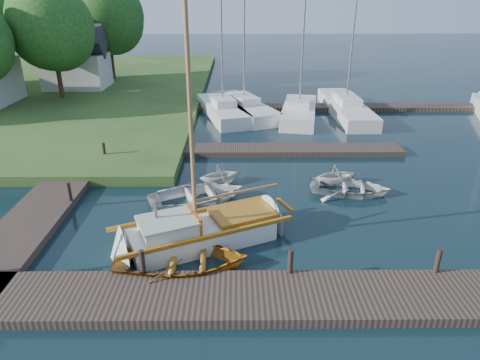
{
  "coord_description": "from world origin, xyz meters",
  "views": [
    {
      "loc": [
        -0.12,
        -15.87,
        8.21
      ],
      "look_at": [
        0.0,
        0.0,
        1.2
      ],
      "focal_mm": 32.0,
      "sensor_mm": 36.0,
      "label": 1
    }
  ],
  "objects_px": {
    "tender_b": "(220,173)",
    "marina_boat_3": "(346,106)",
    "mooring_post_2": "(291,261)",
    "tender_a": "(197,193)",
    "mooring_post_4": "(69,192)",
    "mooring_post_3": "(438,261)",
    "mooring_post_5": "(104,150)",
    "marina_boat_2": "(299,110)",
    "tree_3": "(51,27)",
    "tender_c": "(350,185)",
    "marina_boat_1": "(244,106)",
    "sailboat": "(206,232)",
    "tender_d": "(337,173)",
    "dinghy": "(181,257)",
    "marina_boat_0": "(223,109)",
    "house_c": "(76,63)",
    "mooring_post_1": "(142,262)",
    "tree_7": "(107,16)"
  },
  "relations": [
    {
      "from": "mooring_post_1",
      "to": "tender_a",
      "type": "bearing_deg",
      "value": 77.64
    },
    {
      "from": "marina_boat_2",
      "to": "marina_boat_3",
      "type": "height_order",
      "value": "marina_boat_3"
    },
    {
      "from": "mooring_post_5",
      "to": "tender_a",
      "type": "height_order",
      "value": "mooring_post_5"
    },
    {
      "from": "sailboat",
      "to": "tender_d",
      "type": "height_order",
      "value": "sailboat"
    },
    {
      "from": "marina_boat_3",
      "to": "marina_boat_2",
      "type": "bearing_deg",
      "value": 106.73
    },
    {
      "from": "tender_b",
      "to": "tender_d",
      "type": "bearing_deg",
      "value": -113.13
    },
    {
      "from": "mooring_post_1",
      "to": "mooring_post_3",
      "type": "bearing_deg",
      "value": 0.0
    },
    {
      "from": "mooring_post_4",
      "to": "house_c",
      "type": "distance_m",
      "value": 23.16
    },
    {
      "from": "tender_b",
      "to": "tree_3",
      "type": "distance_m",
      "value": 21.11
    },
    {
      "from": "tender_b",
      "to": "marina_boat_3",
      "type": "height_order",
      "value": "marina_boat_3"
    },
    {
      "from": "tender_c",
      "to": "marina_boat_1",
      "type": "distance_m",
      "value": 14.13
    },
    {
      "from": "marina_boat_2",
      "to": "tree_7",
      "type": "height_order",
      "value": "marina_boat_2"
    },
    {
      "from": "mooring_post_5",
      "to": "sailboat",
      "type": "distance_m",
      "value": 9.61
    },
    {
      "from": "tender_a",
      "to": "tender_d",
      "type": "xyz_separation_m",
      "value": [
        6.31,
        1.86,
        0.12
      ]
    },
    {
      "from": "tender_a",
      "to": "mooring_post_4",
      "type": "bearing_deg",
      "value": 74.09
    },
    {
      "from": "sailboat",
      "to": "dinghy",
      "type": "height_order",
      "value": "sailboat"
    },
    {
      "from": "sailboat",
      "to": "marina_boat_0",
      "type": "distance_m",
      "value": 16.67
    },
    {
      "from": "mooring_post_1",
      "to": "tree_3",
      "type": "height_order",
      "value": "tree_3"
    },
    {
      "from": "tender_b",
      "to": "marina_boat_1",
      "type": "height_order",
      "value": "marina_boat_1"
    },
    {
      "from": "tender_d",
      "to": "marina_boat_0",
      "type": "height_order",
      "value": "marina_boat_0"
    },
    {
      "from": "mooring_post_2",
      "to": "marina_boat_3",
      "type": "relative_size",
      "value": 0.06
    },
    {
      "from": "mooring_post_4",
      "to": "mooring_post_3",
      "type": "bearing_deg",
      "value": -21.04
    },
    {
      "from": "tree_3",
      "to": "mooring_post_2",
      "type": "bearing_deg",
      "value": -56.08
    },
    {
      "from": "tender_d",
      "to": "marina_boat_2",
      "type": "xyz_separation_m",
      "value": [
        -0.24,
        11.24,
        0.04
      ]
    },
    {
      "from": "tender_d",
      "to": "house_c",
      "type": "distance_m",
      "value": 27.14
    },
    {
      "from": "marina_boat_0",
      "to": "marina_boat_1",
      "type": "xyz_separation_m",
      "value": [
        1.52,
        0.68,
        -0.01
      ]
    },
    {
      "from": "mooring_post_2",
      "to": "marina_boat_2",
      "type": "height_order",
      "value": "marina_boat_2"
    },
    {
      "from": "mooring_post_2",
      "to": "tender_a",
      "type": "bearing_deg",
      "value": 121.72
    },
    {
      "from": "dinghy",
      "to": "tender_d",
      "type": "xyz_separation_m",
      "value": [
        6.39,
        6.62,
        0.1
      ]
    },
    {
      "from": "mooring_post_3",
      "to": "sailboat",
      "type": "height_order",
      "value": "sailboat"
    },
    {
      "from": "mooring_post_5",
      "to": "dinghy",
      "type": "bearing_deg",
      "value": -61.52
    },
    {
      "from": "mooring_post_3",
      "to": "tender_d",
      "type": "xyz_separation_m",
      "value": [
        -1.51,
        7.23,
        -0.16
      ]
    },
    {
      "from": "mooring_post_4",
      "to": "tree_7",
      "type": "distance_m",
      "value": 27.09
    },
    {
      "from": "dinghy",
      "to": "house_c",
      "type": "xyz_separation_m",
      "value": [
        -12.09,
        26.39,
        2.14
      ]
    },
    {
      "from": "tender_b",
      "to": "tree_3",
      "type": "relative_size",
      "value": 0.22
    },
    {
      "from": "tree_3",
      "to": "mooring_post_4",
      "type": "bearing_deg",
      "value": -68.81
    },
    {
      "from": "mooring_post_5",
      "to": "mooring_post_4",
      "type": "bearing_deg",
      "value": -90.0
    },
    {
      "from": "sailboat",
      "to": "tender_a",
      "type": "bearing_deg",
      "value": 76.36
    },
    {
      "from": "mooring_post_2",
      "to": "tree_3",
      "type": "relative_size",
      "value": 0.09
    },
    {
      "from": "tender_b",
      "to": "tree_3",
      "type": "bearing_deg",
      "value": 18.16
    },
    {
      "from": "sailboat",
      "to": "tender_d",
      "type": "bearing_deg",
      "value": 16.2
    },
    {
      "from": "sailboat",
      "to": "tree_7",
      "type": "relative_size",
      "value": 1.05
    },
    {
      "from": "marina_boat_3",
      "to": "dinghy",
      "type": "bearing_deg",
      "value": 151.88
    },
    {
      "from": "mooring_post_2",
      "to": "tender_c",
      "type": "xyz_separation_m",
      "value": [
        3.38,
        6.26,
        -0.34
      ]
    },
    {
      "from": "mooring_post_4",
      "to": "marina_boat_0",
      "type": "xyz_separation_m",
      "value": [
        5.87,
        13.99,
        -0.12
      ]
    },
    {
      "from": "tender_d",
      "to": "house_c",
      "type": "relative_size",
      "value": 0.39
    },
    {
      "from": "tree_7",
      "to": "house_c",
      "type": "bearing_deg",
      "value": -116.31
    },
    {
      "from": "mooring_post_3",
      "to": "tender_a",
      "type": "distance_m",
      "value": 9.49
    },
    {
      "from": "mooring_post_3",
      "to": "tender_b",
      "type": "relative_size",
      "value": 0.41
    },
    {
      "from": "mooring_post_2",
      "to": "tender_a",
      "type": "height_order",
      "value": "mooring_post_2"
    }
  ]
}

